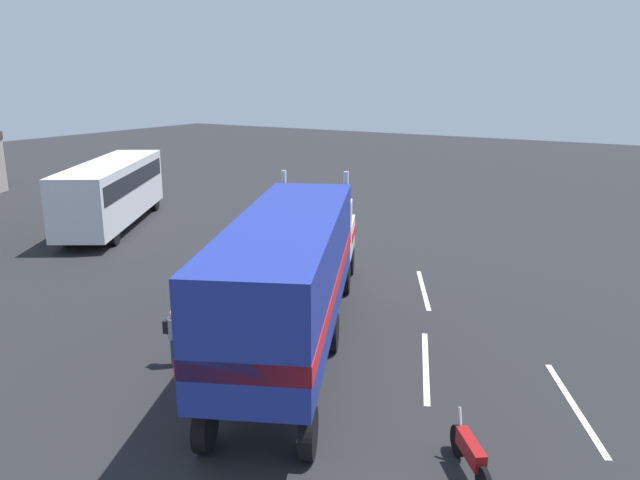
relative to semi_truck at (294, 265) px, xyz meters
name	(u,v)px	position (x,y,z in m)	size (l,w,h in m)	color
ground_plane	(327,282)	(5.52, 2.15, -2.52)	(120.00, 120.00, 0.00)	#232326
lane_stripe_near	(423,289)	(6.67, -1.35, -2.52)	(4.40, 0.16, 0.01)	silver
lane_stripe_mid	(426,365)	(0.79, -3.76, -2.52)	(4.40, 0.16, 0.01)	silver
lane_stripe_far	(574,406)	(0.58, -7.64, -2.52)	(4.40, 0.16, 0.01)	silver
semi_truck	(294,265)	(0.00, 0.00, 0.00)	(13.92, 8.14, 4.50)	silver
person_bystander	(174,335)	(-2.72, 2.15, -1.63)	(0.35, 0.47, 1.63)	#2D3347
parked_bus	(112,188)	(7.68, 16.32, -0.46)	(10.71, 7.93, 3.40)	silver
motorcycle	(470,454)	(-3.35, -6.30, -2.04)	(1.72, 1.38, 1.12)	black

